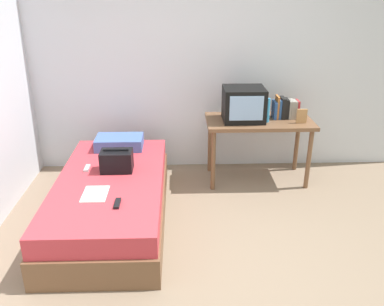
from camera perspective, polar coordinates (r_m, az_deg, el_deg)
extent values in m
plane|color=#84705B|center=(3.46, 2.79, -15.16)|extent=(8.00, 8.00, 0.00)
cube|color=silver|center=(4.79, 1.20, 12.96)|extent=(5.20, 0.10, 2.60)
cube|color=brown|center=(4.01, -11.09, -7.48)|extent=(1.00, 2.00, 0.26)
cube|color=#C63842|center=(3.90, -11.34, -4.66)|extent=(0.97, 1.94, 0.18)
cube|color=brown|center=(4.56, 9.38, 4.38)|extent=(1.16, 0.60, 0.04)
cylinder|color=brown|center=(4.40, 2.98, -1.10)|extent=(0.05, 0.05, 0.68)
cylinder|color=brown|center=(4.60, 16.00, -0.88)|extent=(0.05, 0.05, 0.68)
cylinder|color=brown|center=(4.84, 2.52, 1.22)|extent=(0.05, 0.05, 0.68)
cylinder|color=brown|center=(5.02, 14.44, 1.33)|extent=(0.05, 0.05, 0.68)
cube|color=black|center=(4.46, 7.23, 6.79)|extent=(0.44, 0.38, 0.36)
cube|color=#8CB2E0|center=(4.28, 7.62, 6.20)|extent=(0.35, 0.01, 0.26)
cylinder|color=#3399DB|center=(4.46, 10.44, 5.91)|extent=(0.06, 0.06, 0.26)
cube|color=#2D5699|center=(4.62, 11.43, 5.97)|extent=(0.03, 0.17, 0.19)
cube|color=#CC7233|center=(4.62, 11.80, 6.31)|extent=(0.02, 0.14, 0.25)
cube|color=#2D5699|center=(4.63, 12.09, 6.08)|extent=(0.03, 0.14, 0.21)
cube|color=black|center=(4.63, 12.53, 6.20)|extent=(0.04, 0.16, 0.23)
cube|color=black|center=(4.65, 13.02, 6.10)|extent=(0.04, 0.14, 0.22)
cube|color=gray|center=(4.66, 13.39, 6.00)|extent=(0.02, 0.15, 0.20)
cube|color=gray|center=(4.66, 13.77, 6.00)|extent=(0.04, 0.15, 0.20)
cube|color=gray|center=(4.67, 14.16, 5.96)|extent=(0.03, 0.14, 0.20)
cube|color=#B72D33|center=(4.68, 14.47, 5.98)|extent=(0.02, 0.14, 0.20)
cube|color=#B27F4C|center=(4.52, 15.08, 5.01)|extent=(0.11, 0.02, 0.15)
cube|color=#4766AD|center=(4.51, -10.10, 1.48)|extent=(0.50, 0.32, 0.13)
cube|color=black|center=(3.96, -10.48, -1.08)|extent=(0.30, 0.20, 0.20)
cylinder|color=black|center=(3.91, -10.60, 0.45)|extent=(0.24, 0.02, 0.02)
cube|color=white|center=(3.60, -13.39, -5.59)|extent=(0.21, 0.29, 0.01)
cube|color=black|center=(3.40, -10.39, -6.94)|extent=(0.04, 0.16, 0.02)
cube|color=#B7B7BC|center=(4.08, -14.46, -2.07)|extent=(0.04, 0.14, 0.02)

